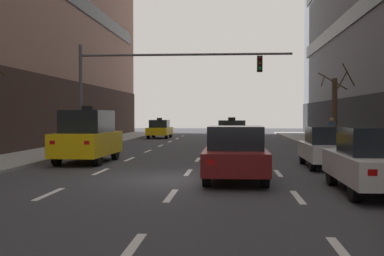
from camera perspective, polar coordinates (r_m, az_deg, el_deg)
name	(u,v)px	position (r m, az deg, el deg)	size (l,w,h in m)	color
ground_plane	(183,180)	(15.43, -1.07, -5.94)	(120.00, 120.00, 0.00)	#38383D
lane_stripe_l1_s3	(49,194)	(13.21, -15.97, -7.24)	(0.16, 2.00, 0.01)	silver
lane_stripe_l1_s4	(101,172)	(17.94, -10.36, -4.91)	(0.16, 2.00, 0.01)	silver
lane_stripe_l1_s5	(130,159)	(22.78, -7.14, -3.53)	(0.16, 2.00, 0.01)	silver
lane_stripe_l1_s6	(148,151)	(27.68, -5.05, -2.64)	(0.16, 2.00, 0.01)	silver
lane_stripe_l1_s7	(161,146)	(32.61, -3.60, -2.01)	(0.16, 2.00, 0.01)	silver
lane_stripe_l1_s8	(170,142)	(37.56, -2.53, -1.55)	(0.16, 2.00, 0.01)	silver
lane_stripe_l1_s9	(177,138)	(42.52, -1.71, -1.20)	(0.16, 2.00, 0.01)	silver
lane_stripe_l1_s10	(183,136)	(47.49, -1.06, -0.91)	(0.16, 2.00, 0.01)	silver
lane_stripe_l2_s2	(130,250)	(7.64, -7.04, -13.61)	(0.16, 2.00, 0.01)	silver
lane_stripe_l2_s3	(171,195)	(12.48, -2.41, -7.69)	(0.16, 2.00, 0.01)	silver
lane_stripe_l2_s4	(188,172)	(17.41, -0.43, -5.08)	(0.16, 2.00, 0.01)	silver
lane_stripe_l2_s5	(198,160)	(22.37, 0.67, -3.62)	(0.16, 2.00, 0.01)	silver
lane_stripe_l2_s6	(204,151)	(27.34, 1.36, -2.69)	(0.16, 2.00, 0.01)	silver
lane_stripe_l2_s7	(208,146)	(32.33, 1.84, -2.04)	(0.16, 2.00, 0.01)	silver
lane_stripe_l2_s8	(211,142)	(37.31, 2.19, -1.57)	(0.16, 2.00, 0.01)	silver
lane_stripe_l2_s9	(213,139)	(42.30, 2.46, -1.21)	(0.16, 2.00, 0.01)	silver
lane_stripe_l2_s10	(215,136)	(47.30, 2.68, -0.93)	(0.16, 2.00, 0.01)	silver
lane_stripe_l3_s2	(344,254)	(7.67, 16.96, -13.61)	(0.16, 2.00, 0.01)	silver
lane_stripe_l3_s3	(298,197)	(12.50, 11.95, -7.71)	(0.16, 2.00, 0.01)	silver
lane_stripe_l3_s4	(278,173)	(17.42, 9.80, -5.09)	(0.16, 2.00, 0.01)	silver
lane_stripe_l3_s5	(268,160)	(22.38, 8.61, -3.63)	(0.16, 2.00, 0.01)	silver
lane_stripe_l3_s6	(261,152)	(27.35, 7.86, -2.70)	(0.16, 2.00, 0.01)	silver
lane_stripe_l3_s7	(256,146)	(32.33, 7.33, -2.05)	(0.16, 2.00, 0.01)	silver
lane_stripe_l3_s8	(253,142)	(37.32, 6.95, -1.58)	(0.16, 2.00, 0.01)	silver
lane_stripe_l3_s9	(250,139)	(42.31, 6.66, -1.22)	(0.16, 2.00, 0.01)	silver
lane_stripe_l3_s10	(248,136)	(47.30, 6.43, -0.93)	(0.16, 2.00, 0.01)	silver
taxi_driving_0	(232,134)	(31.14, 4.55, -0.67)	(1.90, 4.47, 1.85)	black
car_driving_1	(235,154)	(15.16, 4.95, -2.97)	(1.86, 4.43, 1.66)	black
taxi_driving_2	(88,137)	(21.35, -11.81, -0.97)	(1.97, 4.55, 2.37)	black
taxi_driving_3	(160,129)	(43.10, -3.70, -0.13)	(1.83, 4.23, 1.75)	black
car_parked_1	(376,161)	(13.52, 20.20, -3.55)	(1.92, 4.51, 1.68)	black
car_parked_2	(328,147)	(19.60, 15.23, -2.15)	(1.76, 4.17, 1.56)	black
traffic_signal_0	(151,75)	(26.76, -4.68, 6.03)	(11.33, 0.35, 5.63)	#4C4C51
street_tree_0	(335,110)	(30.17, 15.96, 2.00)	(2.26, 2.08, 4.75)	#4C3823
pedestrian_0	(332,131)	(27.16, 15.63, -0.37)	(0.33, 0.48, 1.72)	brown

